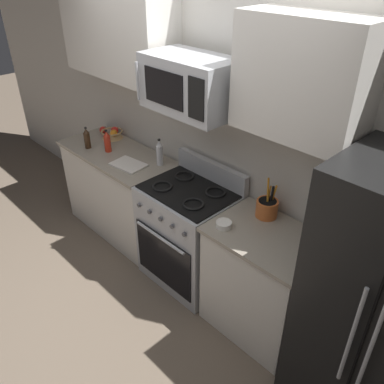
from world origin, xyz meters
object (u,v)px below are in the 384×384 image
(utensil_crock, at_px, (267,208))
(prep_bowl, at_px, (224,224))
(range_oven, at_px, (189,234))
(cutting_board, at_px, (129,165))
(microwave, at_px, (191,84))
(apple_loose, at_px, (103,130))
(fruit_basket, at_px, (113,134))
(bottle_vinegar, at_px, (160,153))
(bottle_soy, at_px, (87,139))
(bottle_hot_sauce, at_px, (107,142))

(utensil_crock, relative_size, prep_bowl, 2.75)
(range_oven, bearing_deg, cutting_board, -173.57)
(microwave, distance_m, apple_loose, 1.72)
(utensil_crock, distance_m, apple_loose, 2.14)
(fruit_basket, bearing_deg, bottle_vinegar, -2.51)
(microwave, bearing_deg, bottle_soy, -172.63)
(prep_bowl, bearing_deg, utensil_crock, 68.91)
(range_oven, distance_m, prep_bowl, 0.71)
(bottle_hot_sauce, bearing_deg, prep_bowl, -3.83)
(range_oven, xyz_separation_m, bottle_hot_sauce, (-1.09, -0.04, 0.54))
(apple_loose, bearing_deg, utensil_crock, 0.25)
(bottle_soy, bearing_deg, fruit_basket, 96.02)
(apple_loose, bearing_deg, bottle_vinegar, -1.68)
(cutting_board, distance_m, bottle_soy, 0.59)
(cutting_board, xyz_separation_m, bottle_hot_sauce, (-0.38, 0.04, 0.09))
(apple_loose, bearing_deg, microwave, -5.39)
(bottle_vinegar, height_order, bottle_soy, bottle_vinegar)
(bottle_hot_sauce, distance_m, prep_bowl, 1.61)
(bottle_soy, height_order, bottle_hot_sauce, bottle_hot_sauce)
(range_oven, height_order, cutting_board, range_oven)
(range_oven, relative_size, prep_bowl, 9.42)
(apple_loose, xyz_separation_m, cutting_board, (0.79, -0.25, -0.03))
(utensil_crock, xyz_separation_m, bottle_hot_sauce, (-1.73, -0.22, 0.03))
(microwave, xyz_separation_m, utensil_crock, (0.64, 0.15, -0.81))
(bottle_vinegar, xyz_separation_m, bottle_hot_sauce, (-0.56, -0.18, -0.01))
(utensil_crock, bearing_deg, prep_bowl, -111.09)
(bottle_soy, bearing_deg, bottle_vinegar, 20.00)
(range_oven, distance_m, utensil_crock, 0.84)
(utensil_crock, distance_m, bottle_soy, 1.97)
(prep_bowl, bearing_deg, apple_loose, 171.01)
(utensil_crock, distance_m, fruit_basket, 1.97)
(apple_loose, distance_m, prep_bowl, 2.04)
(bottle_hot_sauce, bearing_deg, cutting_board, -5.42)
(microwave, bearing_deg, range_oven, -89.92)
(utensil_crock, relative_size, fruit_basket, 1.41)
(bottle_vinegar, height_order, prep_bowl, bottle_vinegar)
(bottle_hot_sauce, relative_size, prep_bowl, 1.93)
(bottle_soy, relative_size, prep_bowl, 1.88)
(bottle_vinegar, distance_m, prep_bowl, 1.09)
(apple_loose, bearing_deg, range_oven, -6.36)
(microwave, height_order, apple_loose, microwave)
(microwave, xyz_separation_m, cutting_board, (-0.71, -0.11, -0.87))
(cutting_board, xyz_separation_m, bottle_vinegar, (0.19, 0.22, 0.11))
(apple_loose, bearing_deg, cutting_board, -17.45)
(apple_loose, distance_m, bottle_vinegar, 0.98)
(bottle_soy, bearing_deg, prep_bowl, -0.32)
(range_oven, distance_m, bottle_vinegar, 0.78)
(bottle_soy, xyz_separation_m, bottle_hot_sauce, (0.21, 0.10, 0.00))
(apple_loose, relative_size, prep_bowl, 0.64)
(bottle_soy, relative_size, bottle_hot_sauce, 0.98)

